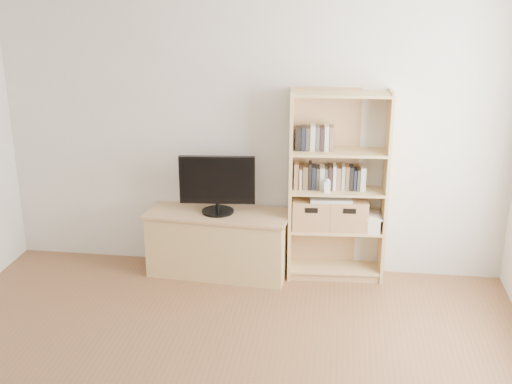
% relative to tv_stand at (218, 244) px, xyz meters
% --- Properties ---
extents(back_wall, '(4.50, 0.02, 2.60)m').
position_rel_tv_stand_xyz_m(back_wall, '(0.27, 0.23, 1.02)').
color(back_wall, silver).
rests_on(back_wall, floor).
extents(tv_stand, '(1.26, 0.54, 0.56)m').
position_rel_tv_stand_xyz_m(tv_stand, '(0.00, 0.00, 0.00)').
color(tv_stand, tan).
rests_on(tv_stand, floor).
extents(bookshelf, '(0.86, 0.35, 1.68)m').
position_rel_tv_stand_xyz_m(bookshelf, '(1.04, 0.08, 0.56)').
color(bookshelf, tan).
rests_on(bookshelf, floor).
extents(television, '(0.66, 0.11, 0.52)m').
position_rel_tv_stand_xyz_m(television, '(0.00, 0.00, 0.57)').
color(television, black).
rests_on(television, tv_stand).
extents(books_row_mid, '(0.87, 0.25, 0.23)m').
position_rel_tv_stand_xyz_m(books_row_mid, '(1.04, 0.10, 0.66)').
color(books_row_mid, '#876449').
rests_on(books_row_mid, bookshelf).
extents(books_row_upper, '(0.42, 0.17, 0.22)m').
position_rel_tv_stand_xyz_m(books_row_upper, '(0.85, 0.09, 1.00)').
color(books_row_upper, '#876449').
rests_on(books_row_upper, bookshelf).
extents(baby_monitor, '(0.05, 0.04, 0.10)m').
position_rel_tv_stand_xyz_m(baby_monitor, '(0.96, -0.02, 0.59)').
color(baby_monitor, white).
rests_on(baby_monitor, bookshelf).
extents(basket_left, '(0.34, 0.29, 0.27)m').
position_rel_tv_stand_xyz_m(basket_left, '(0.82, 0.06, 0.32)').
color(basket_left, '#A07548').
rests_on(basket_left, bookshelf).
extents(basket_right, '(0.34, 0.29, 0.27)m').
position_rel_tv_stand_xyz_m(basket_right, '(1.15, 0.08, 0.32)').
color(basket_right, '#A07548').
rests_on(basket_right, bookshelf).
extents(laptop, '(0.38, 0.28, 0.03)m').
position_rel_tv_stand_xyz_m(laptop, '(0.99, 0.06, 0.47)').
color(laptop, silver).
rests_on(laptop, basket_left).
extents(magazine_stack, '(0.20, 0.28, 0.12)m').
position_rel_tv_stand_xyz_m(magazine_stack, '(1.33, 0.09, 0.25)').
color(magazine_stack, silver).
rests_on(magazine_stack, bookshelf).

